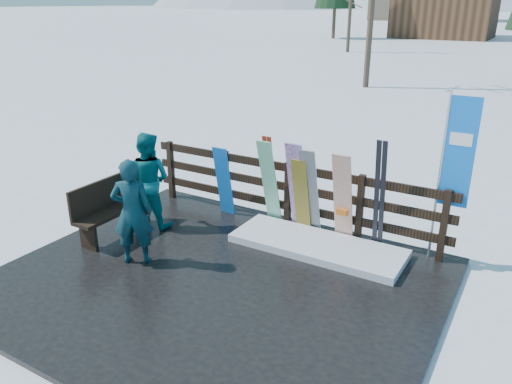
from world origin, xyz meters
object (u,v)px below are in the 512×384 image
Objects in this scene: snowboard_3 at (297,188)px; person_front at (132,212)px; person_back at (148,180)px; snowboard_5 at (343,199)px; rental_flag at (454,159)px; snowboard_2 at (301,196)px; snowboard_1 at (270,183)px; snowboard_4 at (310,193)px; bench at (111,206)px; snowboard_0 at (224,181)px.

person_front is (-1.63, -2.15, 0.01)m from snowboard_3.
person_back is (-2.33, -1.03, 0.03)m from snowboard_3.
snowboard_3 is 0.99× the size of person_back.
snowboard_3 is 1.04× the size of snowboard_5.
snowboard_2 is at bearing -173.13° from rental_flag.
rental_flag is at bearing 5.42° from snowboard_1.
snowboard_4 is at bearing -0.00° from snowboard_1.
snowboard_4 is 0.56m from snowboard_5.
snowboard_5 is at bearing -169.93° from rental_flag.
snowboard_1 is at bearing 180.00° from snowboard_3.
snowboard_4 reaches higher than snowboard_2.
rental_flag is 4.70m from person_front.
bench is 0.74m from person_back.
person_back reaches higher than snowboard_4.
snowboard_0 is 1.71m from snowboard_4.
snowboard_5 is 0.61× the size of rental_flag.
snowboard_0 is at bearing 180.00° from snowboard_4.
person_back is at bearing -90.85° from person_front.
snowboard_0 is 0.84× the size of snowboard_4.
person_back is at bearing -150.38° from snowboard_1.
snowboard_0 is 0.79× the size of person_back.
bench is 0.95× the size of snowboard_4.
snowboard_5 is 0.95× the size of person_back.
person_front reaches higher than bench.
rental_flag is 4.89m from person_back.
snowboard_3 is 1.02× the size of person_front.
snowboard_1 is 2.42m from person_front.
snowboard_0 is 1.36m from person_back.
bench is 0.92× the size of person_front.
bench is at bearing -150.52° from snowboard_4.
snowboard_4 is (1.71, 0.00, 0.11)m from snowboard_0.
snowboard_5 is (2.27, 0.00, 0.12)m from snowboard_0.
rental_flag reaches higher than snowboard_5.
snowboard_1 reaches higher than snowboard_2.
person_back is at bearing -156.17° from snowboard_3.
snowboard_0 is at bearing -175.93° from rental_flag.
snowboard_5 is (3.43, 1.62, 0.26)m from bench.
bench is at bearing -125.59° from snowboard_0.
snowboard_1 is at bearing -165.17° from person_back.
snowboard_5 is at bearing 0.00° from snowboard_1.
snowboard_5 is at bearing 0.00° from snowboard_4.
snowboard_2 is (0.60, -0.00, -0.12)m from snowboard_1.
person_back is at bearing -158.20° from snowboard_4.
snowboard_0 is at bearing -180.00° from snowboard_5.
snowboard_4 is at bearing -172.60° from rental_flag.
person_front is (-0.16, -2.15, 0.16)m from snowboard_0.
snowboard_0 is at bearing 180.00° from snowboard_3.
snowboard_5 is at bearing 25.32° from bench.
snowboard_1 is 0.99× the size of snowboard_3.
bench is 1.09× the size of snowboard_2.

